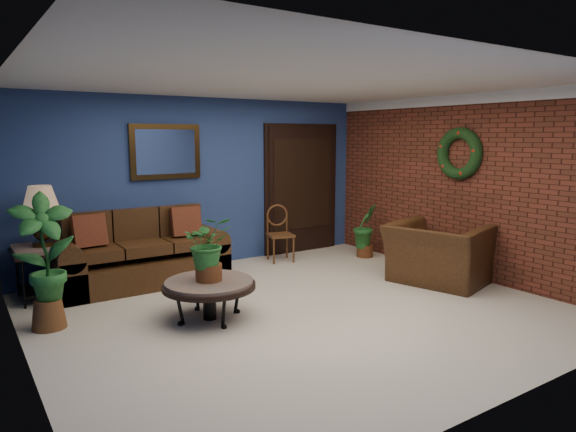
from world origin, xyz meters
TOP-DOWN VIEW (x-y plane):
  - floor at (0.00, 0.00)m, footprint 5.50×5.50m
  - wall_back at (0.00, 2.50)m, footprint 5.50×0.04m
  - wall_left at (-2.75, 0.00)m, footprint 0.04×5.00m
  - wall_right_brick at (2.75, 0.00)m, footprint 0.04×5.00m
  - ceiling at (0.00, 0.00)m, footprint 5.50×5.00m
  - crown_molding at (2.72, 0.00)m, footprint 0.03×5.00m
  - wall_mirror at (-0.60, 2.46)m, footprint 1.02×0.06m
  - closet_door at (1.75, 2.47)m, footprint 1.44×0.06m
  - wreath at (2.69, 0.05)m, footprint 0.16×0.72m
  - sofa at (-1.16, 2.08)m, footprint 2.17×0.94m
  - coffee_table at (-0.97, 0.30)m, footprint 0.99×0.99m
  - end_table at (-2.30, 2.05)m, footprint 0.71×0.71m
  - table_lamp at (-2.30, 2.05)m, footprint 0.42×0.42m
  - side_chair at (1.07, 2.11)m, footprint 0.46×0.46m
  - armchair at (2.15, -0.12)m, footprint 1.36×1.47m
  - coffee_plant at (-0.97, 0.30)m, footprint 0.60×0.55m
  - floor_plant at (2.35, 1.53)m, footprint 0.41×0.34m
  - tall_plant at (-2.45, 0.97)m, footprint 0.62×0.44m

SIDE VIEW (x-z plane):
  - floor at x=0.00m, z-range 0.00..0.00m
  - sofa at x=-1.16m, z-range -0.17..0.81m
  - coffee_table at x=-0.97m, z-range 0.15..0.58m
  - armchair at x=2.15m, z-range 0.00..0.79m
  - floor_plant at x=2.35m, z-range 0.02..0.89m
  - end_table at x=-2.30m, z-range 0.17..0.82m
  - side_chair at x=1.07m, z-range 0.06..0.93m
  - tall_plant at x=-2.45m, z-range 0.05..1.44m
  - coffee_plant at x=-0.97m, z-range 0.46..1.15m
  - closet_door at x=1.75m, z-range -0.04..2.14m
  - table_lamp at x=-2.30m, z-range 0.75..1.44m
  - wall_back at x=0.00m, z-range 0.00..2.50m
  - wall_left at x=-2.75m, z-range 0.00..2.50m
  - wall_right_brick at x=2.75m, z-range 0.00..2.50m
  - wreath at x=2.69m, z-range 1.34..2.06m
  - wall_mirror at x=-0.60m, z-range 1.33..2.10m
  - crown_molding at x=2.72m, z-range 2.36..2.50m
  - ceiling at x=0.00m, z-range 2.49..2.51m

